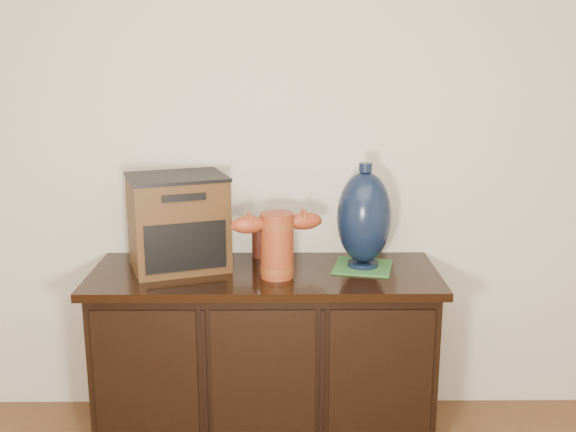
{
  "coord_description": "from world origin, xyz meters",
  "views": [
    {
      "loc": [
        0.08,
        -0.47,
        1.65
      ],
      "look_at": [
        0.1,
        2.18,
        1.01
      ],
      "focal_mm": 42.0,
      "sensor_mm": 36.0,
      "label": 1
    }
  ],
  "objects_px": {
    "terracotta_vessel": "(277,241)",
    "spray_can": "(259,238)",
    "sideboard": "(265,352)",
    "tv_radio": "(178,222)",
    "lamp_base": "(364,218)"
  },
  "relations": [
    {
      "from": "terracotta_vessel",
      "to": "spray_can",
      "type": "bearing_deg",
      "value": 92.41
    },
    {
      "from": "sideboard",
      "to": "tv_radio",
      "type": "distance_m",
      "value": 0.68
    },
    {
      "from": "sideboard",
      "to": "lamp_base",
      "type": "height_order",
      "value": "lamp_base"
    },
    {
      "from": "sideboard",
      "to": "spray_can",
      "type": "relative_size",
      "value": 8.17
    },
    {
      "from": "spray_can",
      "to": "lamp_base",
      "type": "bearing_deg",
      "value": -19.33
    },
    {
      "from": "terracotta_vessel",
      "to": "lamp_base",
      "type": "bearing_deg",
      "value": 3.92
    },
    {
      "from": "lamp_base",
      "to": "spray_can",
      "type": "bearing_deg",
      "value": 160.67
    },
    {
      "from": "sideboard",
      "to": "lamp_base",
      "type": "bearing_deg",
      "value": 6.73
    },
    {
      "from": "sideboard",
      "to": "terracotta_vessel",
      "type": "xyz_separation_m",
      "value": [
        0.05,
        -0.07,
        0.52
      ]
    },
    {
      "from": "terracotta_vessel",
      "to": "lamp_base",
      "type": "height_order",
      "value": "lamp_base"
    },
    {
      "from": "terracotta_vessel",
      "to": "spray_can",
      "type": "height_order",
      "value": "terracotta_vessel"
    },
    {
      "from": "sideboard",
      "to": "spray_can",
      "type": "distance_m",
      "value": 0.5
    },
    {
      "from": "terracotta_vessel",
      "to": "spray_can",
      "type": "distance_m",
      "value": 0.3
    },
    {
      "from": "sideboard",
      "to": "spray_can",
      "type": "height_order",
      "value": "spray_can"
    },
    {
      "from": "lamp_base",
      "to": "sideboard",
      "type": "bearing_deg",
      "value": -173.27
    }
  ]
}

